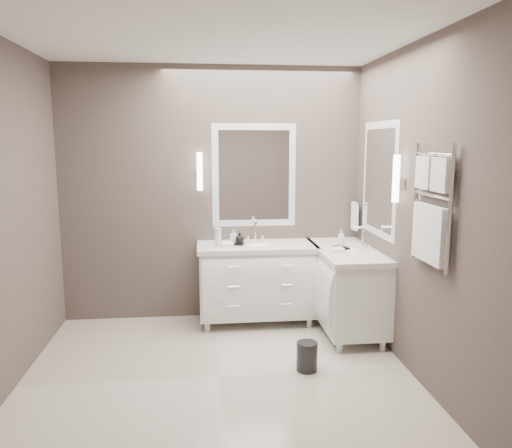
{
  "coord_description": "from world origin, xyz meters",
  "views": [
    {
      "loc": [
        -0.11,
        -3.85,
        1.91
      ],
      "look_at": [
        0.38,
        0.7,
        1.15
      ],
      "focal_mm": 35.0,
      "sensor_mm": 36.0,
      "label": 1
    }
  ],
  "objects": [
    {
      "name": "vanity_back",
      "position": [
        0.45,
        1.23,
        0.49
      ],
      "size": [
        1.24,
        0.59,
        0.97
      ],
      "color": "white",
      "rests_on": "floor"
    },
    {
      "name": "wall_front",
      "position": [
        0.0,
        -1.5,
        1.35
      ],
      "size": [
        3.2,
        0.01,
        2.7
      ],
      "primitive_type": "cube",
      "color": "#4B413C",
      "rests_on": "floor"
    },
    {
      "name": "soap_bottle_b",
      "position": [
        0.27,
        1.2,
        0.93
      ],
      "size": [
        0.1,
        0.1,
        0.11
      ],
      "primitive_type": "imported",
      "rotation": [
        0.0,
        0.0,
        -0.19
      ],
      "color": "black",
      "rests_on": "amenity_tray_back"
    },
    {
      "name": "wall_right",
      "position": [
        1.6,
        0.0,
        1.35
      ],
      "size": [
        0.01,
        3.0,
        2.7
      ],
      "primitive_type": "cube",
      "color": "#4B413C",
      "rests_on": "floor"
    },
    {
      "name": "towel_bar_corner",
      "position": [
        1.54,
        1.36,
        1.12
      ],
      "size": [
        0.03,
        0.22,
        0.3
      ],
      "color": "white",
      "rests_on": "wall_right"
    },
    {
      "name": "waste_bin",
      "position": [
        0.74,
        0.04,
        0.12
      ],
      "size": [
        0.21,
        0.21,
        0.25
      ],
      "primitive_type": "cylinder",
      "rotation": [
        0.0,
        0.0,
        -0.21
      ],
      "color": "black",
      "rests_on": "floor"
    },
    {
      "name": "mirror_right",
      "position": [
        1.59,
        0.8,
        1.55
      ],
      "size": [
        0.02,
        0.9,
        1.1
      ],
      "color": "white",
      "rests_on": "wall_right"
    },
    {
      "name": "amenity_tray_back",
      "position": [
        0.24,
        1.23,
        0.86
      ],
      "size": [
        0.17,
        0.14,
        0.02
      ],
      "primitive_type": "cube",
      "rotation": [
        0.0,
        0.0,
        -0.27
      ],
      "color": "black",
      "rests_on": "vanity_back"
    },
    {
      "name": "floor",
      "position": [
        0.0,
        0.0,
        -0.01
      ],
      "size": [
        3.2,
        3.0,
        0.01
      ],
      "primitive_type": "cube",
      "color": "beige",
      "rests_on": "ground"
    },
    {
      "name": "sconce_back",
      "position": [
        -0.13,
        1.43,
        1.59
      ],
      "size": [
        0.06,
        0.06,
        0.4
      ],
      "color": "white",
      "rests_on": "wall_back"
    },
    {
      "name": "wall_left",
      "position": [
        -1.6,
        0.0,
        1.35
      ],
      "size": [
        0.01,
        3.0,
        2.7
      ],
      "primitive_type": "cube",
      "color": "#4B413C",
      "rests_on": "floor"
    },
    {
      "name": "amenity_tray_right",
      "position": [
        1.26,
        0.89,
        0.86
      ],
      "size": [
        0.15,
        0.18,
        0.02
      ],
      "primitive_type": "cube",
      "rotation": [
        0.0,
        0.0,
        0.23
      ],
      "color": "black",
      "rests_on": "vanity_right"
    },
    {
      "name": "wall_back",
      "position": [
        0.0,
        1.5,
        1.35
      ],
      "size": [
        3.2,
        0.01,
        2.7
      ],
      "primitive_type": "cube",
      "color": "#4B413C",
      "rests_on": "floor"
    },
    {
      "name": "towel_ladder",
      "position": [
        1.55,
        -0.4,
        1.39
      ],
      "size": [
        0.06,
        0.58,
        0.9
      ],
      "color": "white",
      "rests_on": "wall_right"
    },
    {
      "name": "vanity_right",
      "position": [
        1.33,
        0.9,
        0.49
      ],
      "size": [
        0.59,
        1.24,
        0.97
      ],
      "color": "white",
      "rests_on": "floor"
    },
    {
      "name": "ceiling",
      "position": [
        0.0,
        0.0,
        2.71
      ],
      "size": [
        3.2,
        3.0,
        0.01
      ],
      "primitive_type": "cube",
      "color": "white",
      "rests_on": "wall_back"
    },
    {
      "name": "soap_bottle_a",
      "position": [
        0.21,
        1.25,
        0.94
      ],
      "size": [
        0.08,
        0.08,
        0.13
      ],
      "primitive_type": "imported",
      "rotation": [
        0.0,
        0.0,
        -0.29
      ],
      "color": "white",
      "rests_on": "amenity_tray_back"
    },
    {
      "name": "water_bottle",
      "position": [
        0.04,
        1.14,
        0.95
      ],
      "size": [
        0.08,
        0.08,
        0.19
      ],
      "primitive_type": "cylinder",
      "rotation": [
        0.0,
        0.0,
        -0.12
      ],
      "color": "silver",
      "rests_on": "vanity_back"
    },
    {
      "name": "sconce_right",
      "position": [
        1.53,
        0.22,
        1.59
      ],
      "size": [
        0.06,
        0.06,
        0.4
      ],
      "color": "white",
      "rests_on": "wall_right"
    },
    {
      "name": "mirror_back",
      "position": [
        0.45,
        1.49,
        1.55
      ],
      "size": [
        0.9,
        0.02,
        1.1
      ],
      "color": "white",
      "rests_on": "wall_back"
    },
    {
      "name": "soap_bottle_c",
      "position": [
        1.26,
        0.89,
        0.96
      ],
      "size": [
        0.09,
        0.09,
        0.18
      ],
      "primitive_type": "imported",
      "rotation": [
        0.0,
        0.0,
        -0.41
      ],
      "color": "white",
      "rests_on": "amenity_tray_right"
    }
  ]
}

